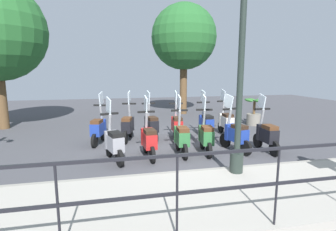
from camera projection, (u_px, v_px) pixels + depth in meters
ground_plane at (186, 147)px, 7.55m from camera, size 28.00×28.00×0.00m
promenade_walkway at (237, 194)px, 4.50m from camera, size 2.20×20.00×0.15m
fence_railing at (278, 171)px, 3.36m from camera, size 0.04×16.03×1.07m
lamp_post_near at (240, 75)px, 4.96m from camera, size 0.26×0.90×4.38m
tree_distant at (184, 37)px, 12.77m from camera, size 3.19×3.19×5.39m
potted_palm at (254, 114)px, 10.53m from camera, size 1.06×0.66×1.05m
scooter_near_0 at (266, 134)px, 7.01m from camera, size 1.23×0.44×1.54m
scooter_near_1 at (235, 134)px, 7.04m from camera, size 1.21×0.52×1.54m
scooter_near_2 at (206, 136)px, 6.88m from camera, size 1.23×0.45×1.54m
scooter_near_3 at (181, 137)px, 6.77m from camera, size 1.23×0.44×1.54m
scooter_near_4 at (149, 139)px, 6.53m from camera, size 1.23×0.44×1.54m
scooter_near_5 at (114, 142)px, 6.25m from camera, size 1.20×0.54×1.54m
scooter_far_0 at (226, 121)px, 8.84m from camera, size 1.23×0.44×1.54m
scooter_far_1 at (206, 123)px, 8.53m from camera, size 1.23×0.44×1.54m
scooter_far_2 at (177, 125)px, 8.23m from camera, size 1.23×0.44×1.54m
scooter_far_3 at (151, 125)px, 8.26m from camera, size 1.23×0.45×1.54m
scooter_far_4 at (128, 125)px, 8.17m from camera, size 1.21×0.52×1.54m
scooter_far_5 at (99, 128)px, 7.78m from camera, size 1.20×0.53×1.54m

